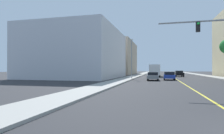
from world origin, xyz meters
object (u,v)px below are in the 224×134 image
(car_gray, at_px, (153,76))
(car_blue, at_px, (169,76))
(car_green, at_px, (155,73))
(street_lamp, at_px, (132,56))
(delivery_truck, at_px, (155,70))
(car_black, at_px, (179,74))

(car_gray, xyz_separation_m, car_blue, (2.72, 1.88, 0.01))
(car_green, xyz_separation_m, car_blue, (2.89, -26.12, -0.03))
(street_lamp, relative_size, delivery_truck, 0.93)
(car_black, xyz_separation_m, car_blue, (-3.01, -14.65, -0.03))
(car_gray, xyz_separation_m, car_green, (-0.17, 28.00, 0.04))
(street_lamp, relative_size, car_green, 1.62)
(car_green, bearing_deg, car_gray, -88.36)
(car_green, relative_size, car_blue, 1.18)
(street_lamp, bearing_deg, car_green, 81.08)
(car_blue, height_order, delivery_truck, delivery_truck)
(car_black, relative_size, car_gray, 0.93)
(car_green, distance_m, delivery_truck, 13.67)
(delivery_truck, bearing_deg, street_lamp, -109.23)
(car_gray, height_order, car_blue, car_blue)
(car_gray, height_order, delivery_truck, delivery_truck)
(car_green, bearing_deg, car_black, -61.48)
(car_black, relative_size, car_blue, 1.01)
(car_gray, distance_m, car_blue, 3.30)
(car_green, bearing_deg, street_lamp, -97.63)
(car_gray, relative_size, car_green, 0.93)
(street_lamp, distance_m, delivery_truck, 12.08)
(street_lamp, relative_size, car_black, 1.89)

